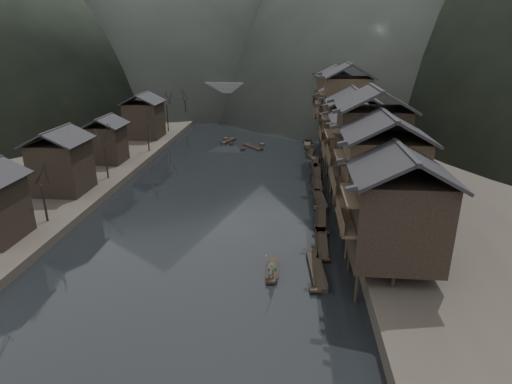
# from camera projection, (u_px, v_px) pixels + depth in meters

# --- Properties ---
(water) EXTENTS (300.00, 300.00, 0.00)m
(water) POSITION_uv_depth(u_px,v_px,m) (206.00, 237.00, 45.07)
(water) COLOR black
(water) RESTS_ON ground
(right_bank) EXTENTS (40.00, 200.00, 1.80)m
(right_bank) POSITION_uv_depth(u_px,v_px,m) (433.00, 145.00, 79.39)
(right_bank) COLOR #2D2823
(right_bank) RESTS_ON ground
(left_bank) EXTENTS (40.00, 200.00, 1.20)m
(left_bank) POSITION_uv_depth(u_px,v_px,m) (72.00, 140.00, 85.13)
(left_bank) COLOR #2D2823
(left_bank) RESTS_ON ground
(stilt_houses) EXTENTS (9.00, 67.60, 16.31)m
(stilt_houses) POSITION_uv_depth(u_px,v_px,m) (354.00, 122.00, 59.17)
(stilt_houses) COLOR black
(stilt_houses) RESTS_ON ground
(left_houses) EXTENTS (8.10, 53.20, 8.73)m
(left_houses) POSITION_uv_depth(u_px,v_px,m) (95.00, 138.00, 63.61)
(left_houses) COLOR black
(left_houses) RESTS_ON left_bank
(bare_trees) EXTENTS (3.97, 73.88, 7.94)m
(bare_trees) POSITION_uv_depth(u_px,v_px,m) (140.00, 122.00, 72.24)
(bare_trees) COLOR black
(bare_trees) RESTS_ON left_bank
(moored_sampans) EXTENTS (3.07, 66.47, 0.47)m
(moored_sampans) POSITION_uv_depth(u_px,v_px,m) (314.00, 172.00, 66.10)
(moored_sampans) COLOR black
(moored_sampans) RESTS_ON water
(midriver_boats) EXTENTS (13.23, 38.97, 0.45)m
(midriver_boats) POSITION_uv_depth(u_px,v_px,m) (257.00, 130.00, 95.56)
(midriver_boats) COLOR black
(midriver_boats) RESTS_ON water
(stone_bridge) EXTENTS (40.00, 6.00, 9.00)m
(stone_bridge) POSITION_uv_depth(u_px,v_px,m) (259.00, 97.00, 110.72)
(stone_bridge) COLOR #4C4C4F
(stone_bridge) RESTS_ON ground
(hero_sampan) EXTENTS (1.02, 4.46, 0.43)m
(hero_sampan) POSITION_uv_depth(u_px,v_px,m) (272.00, 270.00, 38.38)
(hero_sampan) COLOR black
(hero_sampan) RESTS_ON water
(cargo_heap) EXTENTS (0.98, 1.28, 0.59)m
(cargo_heap) POSITION_uv_depth(u_px,v_px,m) (272.00, 264.00, 38.40)
(cargo_heap) COLOR black
(cargo_heap) RESTS_ON hero_sampan
(boatman) EXTENTS (0.59, 0.42, 1.55)m
(boatman) POSITION_uv_depth(u_px,v_px,m) (271.00, 269.00, 36.59)
(boatman) COLOR #565558
(boatman) RESTS_ON hero_sampan
(bamboo_pole) EXTENTS (1.27, 1.80, 3.41)m
(bamboo_pole) POSITION_uv_depth(u_px,v_px,m) (274.00, 243.00, 35.73)
(bamboo_pole) COLOR #8C7A51
(bamboo_pole) RESTS_ON boatman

